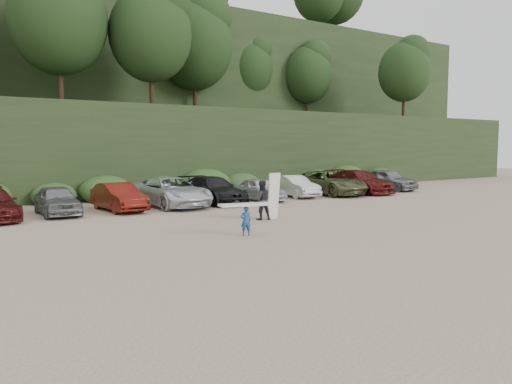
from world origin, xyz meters
TOP-DOWN VIEW (x-y plane):
  - ground at (0.00, 0.00)m, footprint 120.00×120.00m
  - hillside_backdrop at (-0.26, 35.93)m, footprint 90.00×41.50m
  - parked_cars at (0.69, 10.04)m, footprint 37.28×6.13m
  - child_surfer at (-1.28, 0.24)m, footprint 2.08×0.96m
  - adult_surfer at (1.49, 3.19)m, footprint 1.35×0.90m

SIDE VIEW (x-z plane):
  - ground at x=0.00m, z-range 0.00..0.00m
  - parked_cars at x=0.69m, z-range -0.04..1.59m
  - child_surfer at x=-1.28m, z-range 0.22..1.42m
  - adult_surfer at x=1.49m, z-range -0.15..1.97m
  - hillside_backdrop at x=-0.26m, z-range -2.78..25.22m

